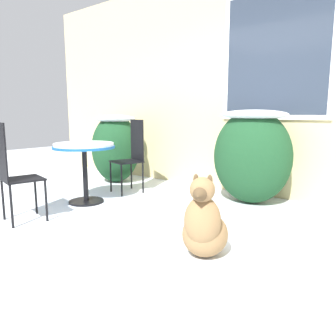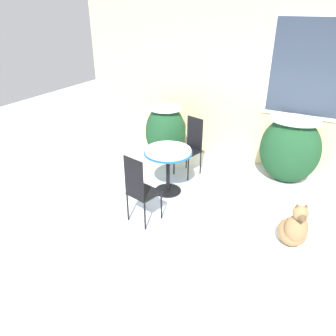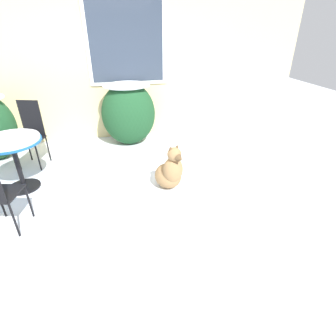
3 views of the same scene
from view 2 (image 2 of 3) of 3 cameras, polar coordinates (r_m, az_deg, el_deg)
The scene contains 8 objects.
ground_plane at distance 4.79m, azimuth 10.51°, elevation -9.82°, with size 16.00×16.00×0.00m, color silver.
house_wall at distance 6.13m, azimuth 18.88°, elevation 13.85°, with size 8.00×0.10×3.13m.
shrub_left at distance 6.42m, azimuth -0.45°, elevation 6.51°, with size 0.79×0.77×1.11m.
shrub_middle at distance 5.93m, azimuth 20.48°, elevation 3.30°, with size 1.00×0.77×1.17m.
patio_table at distance 5.20m, azimuth 0.00°, elevation 1.92°, with size 0.76×0.76×0.76m.
patio_chair_near_table at distance 5.87m, azimuth 3.99°, elevation 4.02°, with size 0.47×0.47×1.04m.
patio_chair_far_side at distance 4.50m, azimuth -4.96°, elevation -3.61°, with size 0.45×0.45×1.04m.
dog at distance 4.52m, azimuth 21.10°, elevation -9.91°, with size 0.49×0.60×0.69m.
Camera 2 is at (1.01, -3.73, 2.83)m, focal length 35.00 mm.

